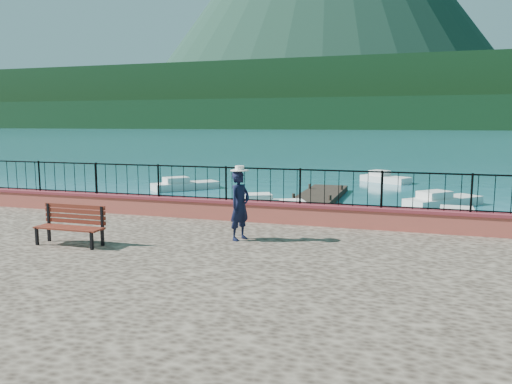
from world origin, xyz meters
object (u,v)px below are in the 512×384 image
Objects in this scene: boat_1 at (471,218)px; boat_4 at (386,176)px; park_bench at (71,233)px; boat_3 at (186,183)px; boat_2 at (443,198)px; person at (240,206)px; boat_0 at (269,202)px.

boat_4 is (-3.96, 14.20, 0.00)m from boat_1.
boat_4 is at bearing 77.19° from park_bench.
park_bench reaches higher than boat_4.
boat_1 is 0.85× the size of boat_3.
boat_2 is at bearing -53.75° from boat_3.
boat_3 is at bearing -115.35° from boat_4.
boat_1 and boat_2 have the same top height.
boat_0 is at bearing 32.90° from person.
park_bench is 18.38m from boat_2.
boat_3 is (-15.32, 6.84, 0.00)m from boat_1.
boat_4 is at bearing -13.72° from boat_3.
boat_3 is (-6.84, 5.43, 0.00)m from boat_0.
park_bench reaches higher than boat_1.
boat_3 is 1.21× the size of boat_4.
person is 0.49× the size of boat_1.
boat_2 is 1.04× the size of boat_3.
boat_0 and boat_1 have the same top height.
person is 0.41× the size of boat_2.
person is 15.39m from boat_2.
boat_0 is 13.56m from boat_4.
boat_0 is at bearing 84.42° from park_bench.
boat_3 is at bearing 157.05° from boat_1.
park_bench is at bearing -71.14° from boat_4.
boat_3 is at bearing 107.55° from park_bench.
boat_2 is (-0.74, 5.02, 0.00)m from boat_1.
park_bench is 0.48× the size of boat_1.
boat_0 is 0.83× the size of boat_3.
person reaches higher than boat_4.
boat_0 is 0.80× the size of boat_2.
boat_1 is 0.82× the size of boat_2.
boat_2 is at bearing -0.12° from person.
person reaches higher than boat_1.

